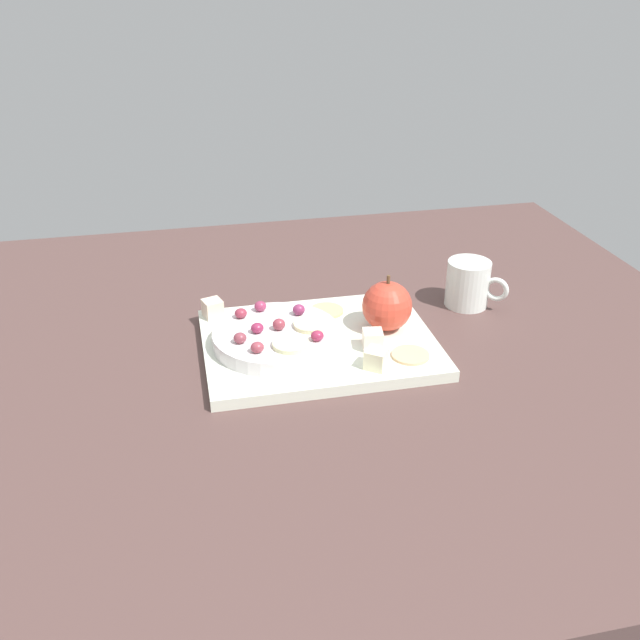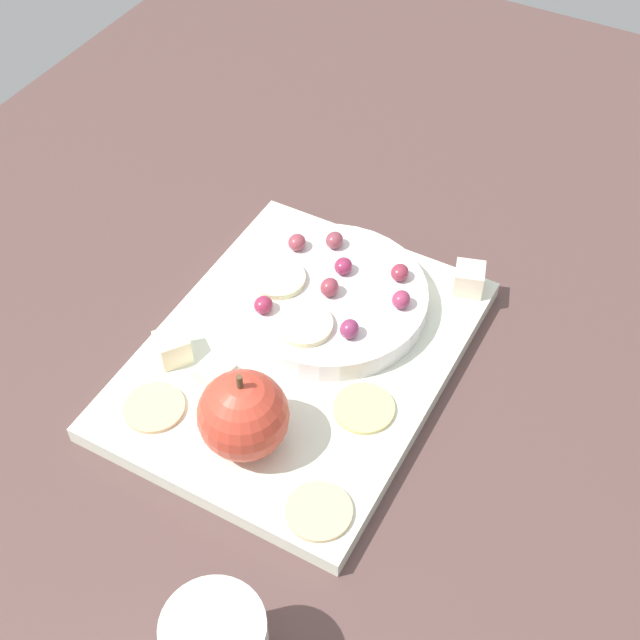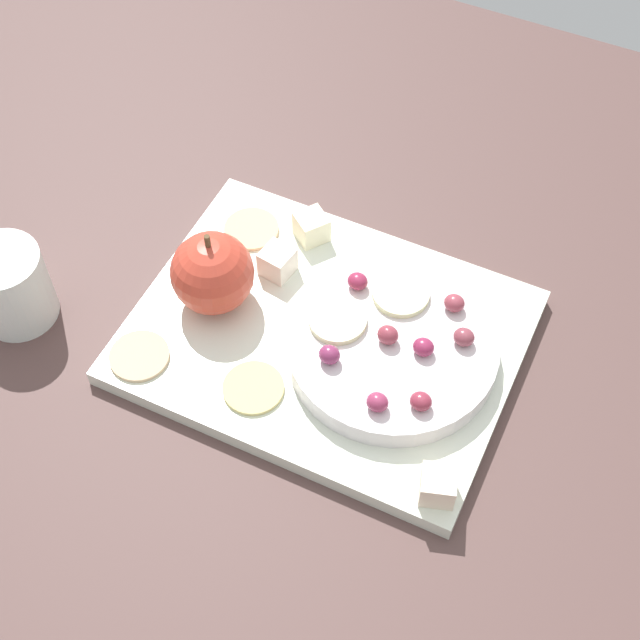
{
  "view_description": "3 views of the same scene",
  "coord_description": "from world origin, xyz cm",
  "px_view_note": "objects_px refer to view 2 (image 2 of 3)",
  "views": [
    {
      "loc": [
        -13.93,
        -86.41,
        54.63
      ],
      "look_at": [
        4.1,
        -3.25,
        9.33
      ],
      "focal_mm": 38.95,
      "sensor_mm": 36.0,
      "label": 1
    },
    {
      "loc": [
        47.13,
        24.03,
        65.0
      ],
      "look_at": [
        1.87,
        -0.69,
        7.59
      ],
      "focal_mm": 49.22,
      "sensor_mm": 36.0,
      "label": 2
    },
    {
      "loc": [
        -15.2,
        40.68,
        71.97
      ],
      "look_at": [
        4.45,
        -0.71,
        7.99
      ],
      "focal_mm": 52.25,
      "sensor_mm": 36.0,
      "label": 3
    }
  ],
  "objects_px": {
    "cheese_cube_2": "(469,279)",
    "cracker_0": "(154,408)",
    "apple_slice_1": "(305,325)",
    "apple_slice_0": "(278,279)",
    "platter": "(299,357)",
    "cracker_1": "(319,511)",
    "grape_4": "(343,266)",
    "grape_7": "(263,305)",
    "grape_5": "(401,300)",
    "apple_whole": "(243,415)",
    "cracker_2": "(364,408)",
    "grape_1": "(334,240)",
    "grape_2": "(330,287)",
    "grape_0": "(349,329)",
    "serving_dish": "(330,298)",
    "cheese_cube_0": "(216,377)",
    "grape_6": "(297,242)",
    "grape_3": "(400,272)",
    "cheese_cube_1": "(173,347)"
  },
  "relations": [
    {
      "from": "cracker_0",
      "to": "grape_4",
      "type": "relative_size",
      "value": 2.87
    },
    {
      "from": "grape_6",
      "to": "apple_slice_1",
      "type": "relative_size",
      "value": 0.36
    },
    {
      "from": "grape_1",
      "to": "grape_2",
      "type": "relative_size",
      "value": 1.0
    },
    {
      "from": "cheese_cube_2",
      "to": "cracker_0",
      "type": "xyz_separation_m",
      "value": [
        0.26,
        -0.18,
        -0.01
      ]
    },
    {
      "from": "apple_slice_0",
      "to": "apple_slice_1",
      "type": "bearing_deg",
      "value": 52.2
    },
    {
      "from": "platter",
      "to": "cracker_1",
      "type": "distance_m",
      "value": 0.16
    },
    {
      "from": "cheese_cube_1",
      "to": "cracker_0",
      "type": "xyz_separation_m",
      "value": [
        0.05,
        0.02,
        -0.01
      ]
    },
    {
      "from": "grape_2",
      "to": "grape_7",
      "type": "height_order",
      "value": "grape_2"
    },
    {
      "from": "grape_1",
      "to": "grape_5",
      "type": "bearing_deg",
      "value": 65.62
    },
    {
      "from": "apple_slice_1",
      "to": "cracker_0",
      "type": "bearing_deg",
      "value": -31.22
    },
    {
      "from": "cheese_cube_1",
      "to": "apple_slice_0",
      "type": "xyz_separation_m",
      "value": [
        -0.11,
        0.04,
        0.01
      ]
    },
    {
      "from": "platter",
      "to": "serving_dish",
      "type": "height_order",
      "value": "serving_dish"
    },
    {
      "from": "cheese_cube_1",
      "to": "apple_slice_1",
      "type": "height_order",
      "value": "same"
    },
    {
      "from": "cheese_cube_0",
      "to": "grape_5",
      "type": "relative_size",
      "value": 1.49
    },
    {
      "from": "grape_5",
      "to": "grape_6",
      "type": "xyz_separation_m",
      "value": [
        -0.02,
        -0.12,
        -0.0
      ]
    },
    {
      "from": "cheese_cube_2",
      "to": "grape_2",
      "type": "height_order",
      "value": "grape_2"
    },
    {
      "from": "apple_whole",
      "to": "apple_slice_0",
      "type": "bearing_deg",
      "value": -159.06
    },
    {
      "from": "serving_dish",
      "to": "cheese_cube_0",
      "type": "bearing_deg",
      "value": -17.17
    },
    {
      "from": "platter",
      "to": "cracker_2",
      "type": "distance_m",
      "value": 0.09
    },
    {
      "from": "platter",
      "to": "apple_whole",
      "type": "relative_size",
      "value": 4.49
    },
    {
      "from": "apple_slice_0",
      "to": "apple_slice_1",
      "type": "relative_size",
      "value": 1.0
    },
    {
      "from": "grape_4",
      "to": "grape_5",
      "type": "height_order",
      "value": "grape_5"
    },
    {
      "from": "cracker_0",
      "to": "grape_0",
      "type": "xyz_separation_m",
      "value": [
        -0.13,
        0.11,
        0.03
      ]
    },
    {
      "from": "grape_2",
      "to": "grape_6",
      "type": "bearing_deg",
      "value": -124.5
    },
    {
      "from": "grape_5",
      "to": "apple_slice_1",
      "type": "xyz_separation_m",
      "value": [
        0.06,
        -0.06,
        -0.0
      ]
    },
    {
      "from": "cracker_2",
      "to": "apple_slice_0",
      "type": "height_order",
      "value": "apple_slice_0"
    },
    {
      "from": "grape_0",
      "to": "grape_4",
      "type": "relative_size",
      "value": 1.0
    },
    {
      "from": "apple_whole",
      "to": "cheese_cube_2",
      "type": "height_order",
      "value": "apple_whole"
    },
    {
      "from": "grape_1",
      "to": "apple_slice_0",
      "type": "relative_size",
      "value": 0.36
    },
    {
      "from": "apple_whole",
      "to": "apple_slice_1",
      "type": "relative_size",
      "value": 1.47
    },
    {
      "from": "grape_4",
      "to": "serving_dish",
      "type": "bearing_deg",
      "value": 0.48
    },
    {
      "from": "cracker_2",
      "to": "grape_5",
      "type": "relative_size",
      "value": 2.87
    },
    {
      "from": "cheese_cube_2",
      "to": "cracker_0",
      "type": "bearing_deg",
      "value": -34.7
    },
    {
      "from": "grape_4",
      "to": "grape_7",
      "type": "height_order",
      "value": "same"
    },
    {
      "from": "serving_dish",
      "to": "grape_3",
      "type": "relative_size",
      "value": 9.95
    },
    {
      "from": "cracker_2",
      "to": "grape_7",
      "type": "distance_m",
      "value": 0.13
    },
    {
      "from": "cracker_1",
      "to": "grape_4",
      "type": "height_order",
      "value": "grape_4"
    },
    {
      "from": "platter",
      "to": "grape_6",
      "type": "height_order",
      "value": "grape_6"
    },
    {
      "from": "apple_whole",
      "to": "grape_1",
      "type": "bearing_deg",
      "value": -170.79
    },
    {
      "from": "grape_1",
      "to": "grape_6",
      "type": "xyz_separation_m",
      "value": [
        0.02,
        -0.03,
        -0.0
      ]
    },
    {
      "from": "cracker_2",
      "to": "grape_7",
      "type": "height_order",
      "value": "grape_7"
    },
    {
      "from": "serving_dish",
      "to": "cheese_cube_2",
      "type": "xyz_separation_m",
      "value": [
        -0.08,
        0.1,
        0.0
      ]
    },
    {
      "from": "grape_1",
      "to": "grape_2",
      "type": "distance_m",
      "value": 0.06
    },
    {
      "from": "grape_0",
      "to": "grape_3",
      "type": "height_order",
      "value": "grape_0"
    },
    {
      "from": "cheese_cube_2",
      "to": "grape_2",
      "type": "relative_size",
      "value": 1.49
    },
    {
      "from": "cracker_1",
      "to": "apple_slice_0",
      "type": "relative_size",
      "value": 1.04
    },
    {
      "from": "grape_7",
      "to": "grape_3",
      "type": "bearing_deg",
      "value": 136.84
    },
    {
      "from": "grape_0",
      "to": "apple_slice_0",
      "type": "height_order",
      "value": "grape_0"
    },
    {
      "from": "grape_3",
      "to": "apple_slice_0",
      "type": "distance_m",
      "value": 0.11
    },
    {
      "from": "cracker_0",
      "to": "grape_2",
      "type": "distance_m",
      "value": 0.19
    }
  ]
}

